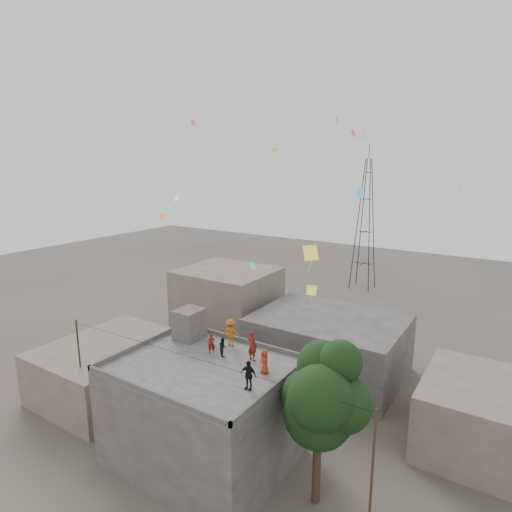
{
  "coord_description": "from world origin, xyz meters",
  "views": [
    {
      "loc": [
        15.02,
        -17.5,
        17.68
      ],
      "look_at": [
        1.68,
        3.23,
        12.2
      ],
      "focal_mm": 30.0,
      "sensor_mm": 36.0,
      "label": 1
    }
  ],
  "objects_px": {
    "stair_head_box": "(189,324)",
    "tree": "(323,398)",
    "transmission_tower": "(365,225)",
    "person_dark_adult": "(248,375)",
    "person_red_adult": "(252,346)"
  },
  "relations": [
    {
      "from": "stair_head_box",
      "to": "tree",
      "type": "xyz_separation_m",
      "value": [
        10.57,
        -2.0,
        -1.0
      ]
    },
    {
      "from": "stair_head_box",
      "to": "tree",
      "type": "bearing_deg",
      "value": -10.74
    },
    {
      "from": "person_dark_adult",
      "to": "tree",
      "type": "bearing_deg",
      "value": 16.37
    },
    {
      "from": "stair_head_box",
      "to": "person_dark_adult",
      "type": "distance_m",
      "value": 7.73
    },
    {
      "from": "transmission_tower",
      "to": "person_dark_adult",
      "type": "height_order",
      "value": "transmission_tower"
    },
    {
      "from": "stair_head_box",
      "to": "person_red_adult",
      "type": "relative_size",
      "value": 1.08
    },
    {
      "from": "stair_head_box",
      "to": "person_dark_adult",
      "type": "height_order",
      "value": "stair_head_box"
    },
    {
      "from": "stair_head_box",
      "to": "tree",
      "type": "distance_m",
      "value": 10.8
    },
    {
      "from": "person_red_adult",
      "to": "person_dark_adult",
      "type": "height_order",
      "value": "person_red_adult"
    },
    {
      "from": "stair_head_box",
      "to": "person_dark_adult",
      "type": "bearing_deg",
      "value": -25.65
    },
    {
      "from": "tree",
      "to": "person_red_adult",
      "type": "bearing_deg",
      "value": 163.54
    },
    {
      "from": "stair_head_box",
      "to": "tree",
      "type": "height_order",
      "value": "tree"
    },
    {
      "from": "tree",
      "to": "transmission_tower",
      "type": "height_order",
      "value": "transmission_tower"
    },
    {
      "from": "stair_head_box",
      "to": "transmission_tower",
      "type": "distance_m",
      "value": 37.46
    },
    {
      "from": "transmission_tower",
      "to": "person_dark_adult",
      "type": "relative_size",
      "value": 12.58
    }
  ]
}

